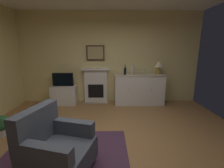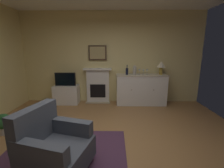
{
  "view_description": "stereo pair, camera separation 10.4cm",
  "coord_description": "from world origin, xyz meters",
  "px_view_note": "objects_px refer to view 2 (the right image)",
  "views": [
    {
      "loc": [
        0.01,
        -2.39,
        1.68
      ],
      "look_at": [
        0.06,
        0.66,
        1.0
      ],
      "focal_mm": 25.22,
      "sensor_mm": 36.0,
      "label": 1
    },
    {
      "loc": [
        0.11,
        -2.39,
        1.68
      ],
      "look_at": [
        0.06,
        0.66,
        1.0
      ],
      "focal_mm": 25.22,
      "sensor_mm": 36.0,
      "label": 2
    }
  ],
  "objects_px": {
    "wine_glass_center": "(143,71)",
    "vase_decorative": "(135,70)",
    "wine_glass_left": "(139,71)",
    "armchair": "(53,146)",
    "sideboard_cabinet": "(141,89)",
    "tv_cabinet": "(67,94)",
    "tv_set": "(65,79)",
    "wine_glass_right": "(147,71)",
    "wine_bottle": "(127,71)",
    "potted_plant_fern": "(4,122)",
    "framed_picture": "(97,53)",
    "fireplace_unit": "(98,85)",
    "table_lamp": "(161,65)"
  },
  "relations": [
    {
      "from": "framed_picture",
      "to": "vase_decorative",
      "type": "xyz_separation_m",
      "value": [
        1.12,
        -0.27,
        -0.5
      ]
    },
    {
      "from": "sideboard_cabinet",
      "to": "tv_set",
      "type": "distance_m",
      "value": 2.34
    },
    {
      "from": "wine_glass_right",
      "to": "sideboard_cabinet",
      "type": "bearing_deg",
      "value": 161.86
    },
    {
      "from": "tv_set",
      "to": "armchair",
      "type": "height_order",
      "value": "tv_set"
    },
    {
      "from": "wine_bottle",
      "to": "armchair",
      "type": "xyz_separation_m",
      "value": [
        -1.2,
        -2.78,
        -0.66
      ]
    },
    {
      "from": "sideboard_cabinet",
      "to": "wine_glass_right",
      "type": "height_order",
      "value": "wine_glass_right"
    },
    {
      "from": "sideboard_cabinet",
      "to": "vase_decorative",
      "type": "bearing_deg",
      "value": -167.38
    },
    {
      "from": "tv_set",
      "to": "potted_plant_fern",
      "type": "distance_m",
      "value": 2.03
    },
    {
      "from": "vase_decorative",
      "to": "framed_picture",
      "type": "bearing_deg",
      "value": 166.34
    },
    {
      "from": "wine_glass_left",
      "to": "tv_set",
      "type": "height_order",
      "value": "wine_glass_left"
    },
    {
      "from": "tv_cabinet",
      "to": "tv_set",
      "type": "bearing_deg",
      "value": -90.0
    },
    {
      "from": "wine_glass_left",
      "to": "tv_set",
      "type": "relative_size",
      "value": 0.27
    },
    {
      "from": "potted_plant_fern",
      "to": "wine_bottle",
      "type": "bearing_deg",
      "value": 35.16
    },
    {
      "from": "framed_picture",
      "to": "wine_glass_right",
      "type": "bearing_deg",
      "value": -10.28
    },
    {
      "from": "wine_glass_left",
      "to": "armchair",
      "type": "bearing_deg",
      "value": -119.37
    },
    {
      "from": "wine_bottle",
      "to": "tv_set",
      "type": "bearing_deg",
      "value": 179.57
    },
    {
      "from": "fireplace_unit",
      "to": "tv_set",
      "type": "relative_size",
      "value": 1.77
    },
    {
      "from": "vase_decorative",
      "to": "armchair",
      "type": "height_order",
      "value": "vase_decorative"
    },
    {
      "from": "table_lamp",
      "to": "wine_glass_left",
      "type": "distance_m",
      "value": 0.66
    },
    {
      "from": "tv_cabinet",
      "to": "potted_plant_fern",
      "type": "xyz_separation_m",
      "value": [
        -0.71,
        -1.85,
        -0.03
      ]
    },
    {
      "from": "framed_picture",
      "to": "wine_glass_right",
      "type": "xyz_separation_m",
      "value": [
        1.49,
        -0.27,
        -0.52
      ]
    },
    {
      "from": "fireplace_unit",
      "to": "framed_picture",
      "type": "xyz_separation_m",
      "value": [
        -0.0,
        0.05,
        1.02
      ]
    },
    {
      "from": "wine_glass_right",
      "to": "vase_decorative",
      "type": "xyz_separation_m",
      "value": [
        -0.37,
        -0.0,
        0.02
      ]
    },
    {
      "from": "wine_glass_right",
      "to": "tv_cabinet",
      "type": "distance_m",
      "value": 2.58
    },
    {
      "from": "wine_glass_center",
      "to": "framed_picture",
      "type": "bearing_deg",
      "value": 168.63
    },
    {
      "from": "wine_glass_left",
      "to": "wine_glass_center",
      "type": "bearing_deg",
      "value": -24.3
    },
    {
      "from": "fireplace_unit",
      "to": "sideboard_cabinet",
      "type": "relative_size",
      "value": 0.72
    },
    {
      "from": "vase_decorative",
      "to": "wine_glass_right",
      "type": "bearing_deg",
      "value": 0.36
    },
    {
      "from": "wine_glass_right",
      "to": "armchair",
      "type": "height_order",
      "value": "wine_glass_right"
    },
    {
      "from": "table_lamp",
      "to": "armchair",
      "type": "bearing_deg",
      "value": -128.32
    },
    {
      "from": "wine_glass_center",
      "to": "armchair",
      "type": "relative_size",
      "value": 0.17
    },
    {
      "from": "wine_glass_right",
      "to": "tv_cabinet",
      "type": "relative_size",
      "value": 0.22
    },
    {
      "from": "wine_glass_center",
      "to": "wine_glass_right",
      "type": "relative_size",
      "value": 1.0
    },
    {
      "from": "sideboard_cabinet",
      "to": "tv_cabinet",
      "type": "bearing_deg",
      "value": 179.63
    },
    {
      "from": "fireplace_unit",
      "to": "vase_decorative",
      "type": "bearing_deg",
      "value": -11.46
    },
    {
      "from": "wine_glass_left",
      "to": "framed_picture",
      "type": "bearing_deg",
      "value": 169.83
    },
    {
      "from": "tv_set",
      "to": "tv_cabinet",
      "type": "bearing_deg",
      "value": 90.0
    },
    {
      "from": "tv_cabinet",
      "to": "armchair",
      "type": "distance_m",
      "value": 2.9
    },
    {
      "from": "wine_glass_center",
      "to": "vase_decorative",
      "type": "relative_size",
      "value": 0.59
    },
    {
      "from": "vase_decorative",
      "to": "wine_bottle",
      "type": "bearing_deg",
      "value": 172.87
    },
    {
      "from": "armchair",
      "to": "wine_bottle",
      "type": "bearing_deg",
      "value": 66.63
    },
    {
      "from": "tv_set",
      "to": "fireplace_unit",
      "type": "bearing_deg",
      "value": 10.77
    },
    {
      "from": "sideboard_cabinet",
      "to": "wine_bottle",
      "type": "height_order",
      "value": "wine_bottle"
    },
    {
      "from": "table_lamp",
      "to": "tv_set",
      "type": "relative_size",
      "value": 0.65
    },
    {
      "from": "fireplace_unit",
      "to": "wine_glass_right",
      "type": "xyz_separation_m",
      "value": [
        1.49,
        -0.22,
        0.5
      ]
    },
    {
      "from": "fireplace_unit",
      "to": "table_lamp",
      "type": "xyz_separation_m",
      "value": [
        1.91,
        -0.18,
        0.66
      ]
    },
    {
      "from": "wine_glass_center",
      "to": "vase_decorative",
      "type": "xyz_separation_m",
      "value": [
        -0.26,
        0.01,
        0.02
      ]
    },
    {
      "from": "fireplace_unit",
      "to": "table_lamp",
      "type": "relative_size",
      "value": 2.75
    },
    {
      "from": "wine_glass_left",
      "to": "potted_plant_fern",
      "type": "bearing_deg",
      "value": -148.15
    },
    {
      "from": "fireplace_unit",
      "to": "tv_set",
      "type": "bearing_deg",
      "value": -169.23
    }
  ]
}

